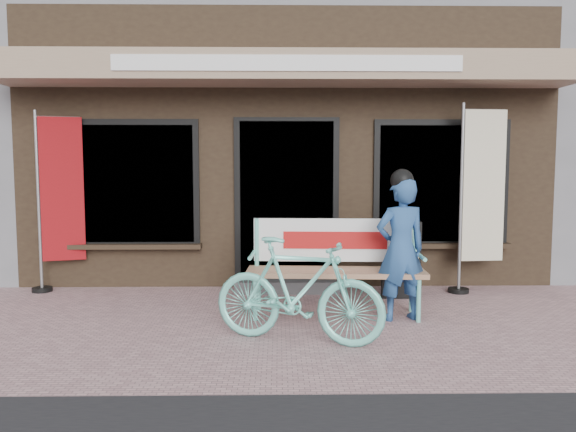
{
  "coord_description": "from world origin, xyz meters",
  "views": [
    {
      "loc": [
        -0.11,
        -5.26,
        1.6
      ],
      "look_at": [
        -0.0,
        0.7,
        1.05
      ],
      "focal_mm": 35.0,
      "sensor_mm": 36.0,
      "label": 1
    }
  ],
  "objects_px": {
    "bicycle": "(298,290)",
    "nobori_red": "(58,199)",
    "person": "(401,246)",
    "nobori_cream": "(479,196)",
    "menu_stand": "(401,259)",
    "bench": "(335,259)"
  },
  "relations": [
    {
      "from": "bicycle",
      "to": "nobori_red",
      "type": "distance_m",
      "value": 3.71
    },
    {
      "from": "person",
      "to": "nobori_red",
      "type": "bearing_deg",
      "value": 147.42
    },
    {
      "from": "bicycle",
      "to": "nobori_cream",
      "type": "height_order",
      "value": "nobori_cream"
    },
    {
      "from": "person",
      "to": "menu_stand",
      "type": "height_order",
      "value": "person"
    },
    {
      "from": "bench",
      "to": "bicycle",
      "type": "relative_size",
      "value": 1.2
    },
    {
      "from": "person",
      "to": "nobori_cream",
      "type": "relative_size",
      "value": 0.66
    },
    {
      "from": "bench",
      "to": "nobori_cream",
      "type": "height_order",
      "value": "nobori_cream"
    },
    {
      "from": "bicycle",
      "to": "nobori_red",
      "type": "bearing_deg",
      "value": 73.13
    },
    {
      "from": "bench",
      "to": "nobori_cream",
      "type": "relative_size",
      "value": 0.81
    },
    {
      "from": "bench",
      "to": "menu_stand",
      "type": "relative_size",
      "value": 2.05
    },
    {
      "from": "menu_stand",
      "to": "bench",
      "type": "bearing_deg",
      "value": -141.27
    },
    {
      "from": "person",
      "to": "nobori_cream",
      "type": "xyz_separation_m",
      "value": [
        1.24,
        1.23,
        0.45
      ]
    },
    {
      "from": "person",
      "to": "bicycle",
      "type": "bearing_deg",
      "value": -158.96
    },
    {
      "from": "person",
      "to": "nobori_red",
      "type": "distance_m",
      "value": 4.28
    },
    {
      "from": "person",
      "to": "nobori_red",
      "type": "xyz_separation_m",
      "value": [
        -4.02,
        1.42,
        0.41
      ]
    },
    {
      "from": "menu_stand",
      "to": "bicycle",
      "type": "bearing_deg",
      "value": -127.32
    },
    {
      "from": "bicycle",
      "to": "nobori_red",
      "type": "xyz_separation_m",
      "value": [
        -2.94,
        2.15,
        0.7
      ]
    },
    {
      "from": "nobori_red",
      "to": "nobori_cream",
      "type": "xyz_separation_m",
      "value": [
        5.26,
        -0.19,
        0.04
      ]
    },
    {
      "from": "person",
      "to": "menu_stand",
      "type": "bearing_deg",
      "value": 63.89
    },
    {
      "from": "bench",
      "to": "nobori_cream",
      "type": "bearing_deg",
      "value": 30.87
    },
    {
      "from": "nobori_red",
      "to": "bench",
      "type": "bearing_deg",
      "value": -35.48
    },
    {
      "from": "bench",
      "to": "menu_stand",
      "type": "distance_m",
      "value": 1.09
    }
  ]
}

